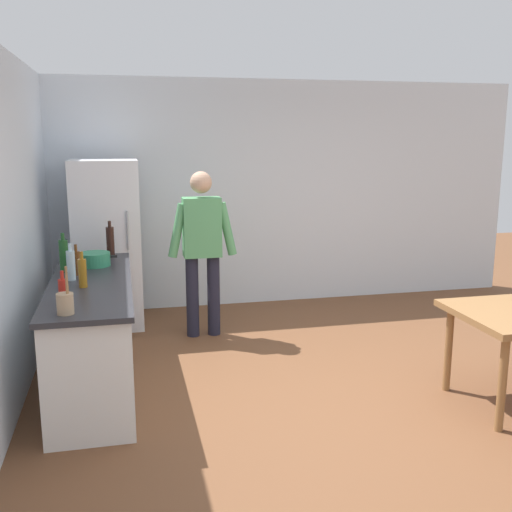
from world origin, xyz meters
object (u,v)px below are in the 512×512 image
object	(u,v)px
bottle_sauce_red	(63,291)
bottle_wine_green	(64,256)
person	(202,243)
bottle_beer_brown	(77,263)
bottle_water_clear	(71,265)
refrigerator	(107,245)
cooking_pot	(94,259)
bottle_oil_amber	(82,273)
utensil_jar	(65,302)
bottle_wine_dark	(110,241)

from	to	relation	value
bottle_sauce_red	bottle_wine_green	world-z (taller)	bottle_wine_green
person	bottle_beer_brown	distance (m)	1.44
bottle_sauce_red	bottle_water_clear	distance (m)	0.73
refrigerator	cooking_pot	distance (m)	1.06
cooking_pot	bottle_sauce_red	world-z (taller)	bottle_sauce_red
refrigerator	bottle_water_clear	distance (m)	1.59
bottle_oil_amber	bottle_wine_green	size ratio (longest dim) A/B	0.82
refrigerator	cooking_pot	bearing A→B (deg)	-94.83
utensil_jar	bottle_wine_green	world-z (taller)	bottle_wine_green
refrigerator	bottle_sauce_red	distance (m)	2.31
refrigerator	bottle_beer_brown	size ratio (longest dim) A/B	6.92
utensil_jar	bottle_beer_brown	xyz separation A→B (m)	(-0.00, 1.14, 0.03)
bottle_beer_brown	bottle_oil_amber	bearing A→B (deg)	-80.43
utensil_jar	bottle_sauce_red	world-z (taller)	utensil_jar
bottle_wine_dark	bottle_sauce_red	world-z (taller)	bottle_wine_dark
bottle_water_clear	bottle_beer_brown	world-z (taller)	bottle_water_clear
utensil_jar	bottle_water_clear	distance (m)	0.96
cooking_pot	utensil_jar	xyz separation A→B (m)	(-0.13, -1.47, 0.02)
utensil_jar	bottle_oil_amber	xyz separation A→B (m)	(0.07, 0.70, 0.04)
bottle_wine_green	utensil_jar	bearing A→B (deg)	-84.88
cooking_pot	bottle_water_clear	xyz separation A→B (m)	(-0.16, -0.51, 0.07)
person	bottle_sauce_red	xyz separation A→B (m)	(-1.20, -1.74, 0.02)
cooking_pot	bottle_oil_amber	distance (m)	0.77
bottle_wine_dark	bottle_sauce_red	xyz separation A→B (m)	(-0.30, -1.69, -0.05)
bottle_beer_brown	bottle_wine_dark	bearing A→B (deg)	71.32
bottle_wine_dark	bottle_oil_amber	xyz separation A→B (m)	(-0.19, -1.22, -0.03)
bottle_water_clear	bottle_beer_brown	bearing A→B (deg)	80.48
cooking_pot	person	bearing A→B (deg)	25.78
bottle_oil_amber	cooking_pot	bearing A→B (deg)	85.91
bottle_sauce_red	bottle_beer_brown	size ratio (longest dim) A/B	0.92
utensil_jar	bottle_wine_green	size ratio (longest dim) A/B	0.94
bottle_oil_amber	bottle_water_clear	xyz separation A→B (m)	(-0.10, 0.26, 0.01)
bottle_wine_dark	refrigerator	bearing A→B (deg)	94.52
refrigerator	utensil_jar	distance (m)	2.54
bottle_wine_green	bottle_beer_brown	bearing A→B (deg)	-49.26
refrigerator	bottle_wine_dark	bearing A→B (deg)	-85.48
utensil_jar	bottle_wine_green	bearing A→B (deg)	95.12
refrigerator	person	distance (m)	1.10
bottle_sauce_red	bottle_beer_brown	xyz separation A→B (m)	(0.03, 0.91, 0.01)
cooking_pot	bottle_beer_brown	size ratio (longest dim) A/B	1.54
person	bottle_sauce_red	world-z (taller)	person
utensil_jar	bottle_water_clear	bearing A→B (deg)	92.00
bottle_sauce_red	bottle_wine_dark	bearing A→B (deg)	80.11
person	cooking_pot	xyz separation A→B (m)	(-1.04, -0.50, -0.02)
utensil_jar	bottle_water_clear	world-z (taller)	utensil_jar
refrigerator	bottle_wine_dark	world-z (taller)	refrigerator
person	bottle_wine_green	size ratio (longest dim) A/B	5.00
bottle_oil_amber	bottle_wine_green	bearing A→B (deg)	107.99
bottle_water_clear	bottle_wine_green	xyz separation A→B (m)	(-0.08, 0.31, 0.02)
utensil_jar	bottle_beer_brown	world-z (taller)	utensil_jar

